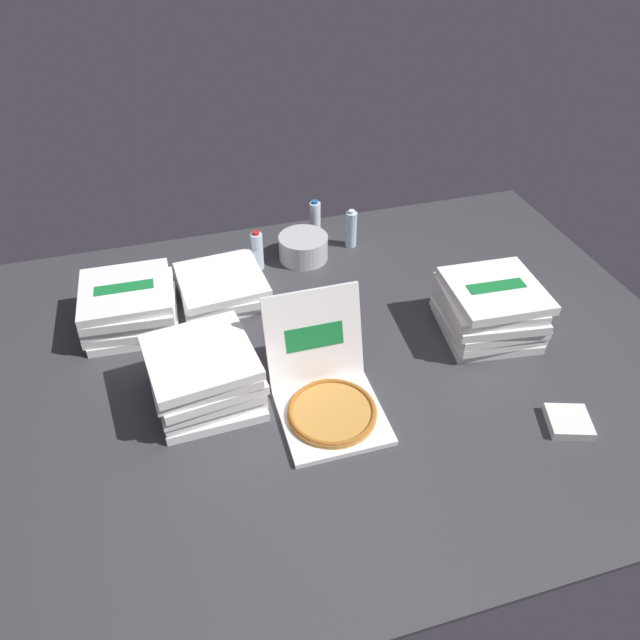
{
  "coord_description": "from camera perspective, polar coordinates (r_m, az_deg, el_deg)",
  "views": [
    {
      "loc": [
        -0.6,
        -1.86,
        1.82
      ],
      "look_at": [
        -0.03,
        0.1,
        0.14
      ],
      "focal_mm": 33.44,
      "sensor_mm": 36.0,
      "label": 1
    }
  ],
  "objects": [
    {
      "name": "ground_plane",
      "position": [
        2.67,
        1.3,
        -3.66
      ],
      "size": [
        3.2,
        2.4,
        0.02
      ],
      "primitive_type": "cube",
      "color": "#38383D"
    },
    {
      "name": "open_pizza_box",
      "position": [
        2.4,
        0.68,
        -6.91
      ],
      "size": [
        0.4,
        0.53,
        0.41
      ],
      "color": "white",
      "rests_on": "ground_plane"
    },
    {
      "name": "napkin_pile",
      "position": [
        2.57,
        22.7,
        -8.97
      ],
      "size": [
        0.2,
        0.2,
        0.04
      ],
      "primitive_type": "cube",
      "rotation": [
        0.0,
        0.0,
        -0.32
      ],
      "color": "white",
      "rests_on": "ground_plane"
    },
    {
      "name": "pizza_stack_left_far",
      "position": [
        2.91,
        -17.77,
        1.26
      ],
      "size": [
        0.44,
        0.44,
        0.22
      ],
      "color": "white",
      "rests_on": "ground_plane"
    },
    {
      "name": "water_bottle_2",
      "position": [
        3.44,
        -0.47,
        9.63
      ],
      "size": [
        0.06,
        0.06,
        0.22
      ],
      "color": "white",
      "rests_on": "ground_plane"
    },
    {
      "name": "water_bottle_1",
      "position": [
        3.18,
        -6.02,
        6.61
      ],
      "size": [
        0.06,
        0.06,
        0.22
      ],
      "color": "silver",
      "rests_on": "ground_plane"
    },
    {
      "name": "water_bottle_0",
      "position": [
        3.35,
        2.99,
        8.69
      ],
      "size": [
        0.06,
        0.06,
        0.22
      ],
      "color": "silver",
      "rests_on": "ground_plane"
    },
    {
      "name": "ice_bucket",
      "position": [
        3.26,
        -1.61,
        6.97
      ],
      "size": [
        0.27,
        0.27,
        0.13
      ],
      "primitive_type": "cylinder",
      "color": "#B7BABF",
      "rests_on": "ground_plane"
    },
    {
      "name": "pizza_stack_left_mid",
      "position": [
        3.01,
        -9.35,
        3.14
      ],
      "size": [
        0.45,
        0.45,
        0.13
      ],
      "color": "white",
      "rests_on": "ground_plane"
    },
    {
      "name": "pizza_stack_center_far",
      "position": [
        2.45,
        -11.01,
        -5.19
      ],
      "size": [
        0.46,
        0.47,
        0.26
      ],
      "color": "white",
      "rests_on": "ground_plane"
    },
    {
      "name": "pizza_stack_left_near",
      "position": [
        2.83,
        15.9,
        0.98
      ],
      "size": [
        0.47,
        0.47,
        0.26
      ],
      "color": "white",
      "rests_on": "ground_plane"
    }
  ]
}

